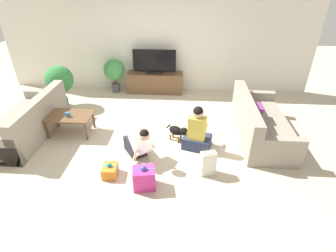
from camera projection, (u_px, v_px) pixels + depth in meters
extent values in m
plane|color=beige|center=(143.00, 137.00, 5.45)|extent=(16.00, 16.00, 0.00)
cube|color=white|center=(156.00, 43.00, 7.03)|extent=(8.40, 0.06, 2.60)
cube|color=gray|center=(26.00, 126.00, 5.44)|extent=(0.93, 2.10, 0.40)
cube|color=gray|center=(38.00, 109.00, 5.21)|extent=(0.20, 2.10, 0.42)
cube|color=gray|center=(47.00, 102.00, 6.22)|extent=(0.93, 0.16, 0.58)
cube|color=#288E6B|center=(29.00, 111.00, 5.25)|extent=(0.18, 0.34, 0.32)
cube|color=gray|center=(262.00, 128.00, 5.39)|extent=(0.93, 2.10, 0.40)
cube|color=gray|center=(247.00, 109.00, 5.20)|extent=(0.20, 2.10, 0.42)
cube|color=gray|center=(276.00, 152.00, 4.52)|extent=(0.93, 0.16, 0.58)
cube|color=gray|center=(253.00, 103.00, 6.17)|extent=(0.93, 0.16, 0.58)
cube|color=#9E4293|center=(257.00, 112.00, 5.22)|extent=(0.18, 0.34, 0.32)
cube|color=brown|center=(69.00, 116.00, 5.39)|extent=(0.93, 0.60, 0.03)
cylinder|color=brown|center=(47.00, 130.00, 5.32)|extent=(0.04, 0.04, 0.40)
cylinder|color=brown|center=(86.00, 131.00, 5.27)|extent=(0.04, 0.04, 0.40)
cylinder|color=brown|center=(57.00, 118.00, 5.73)|extent=(0.04, 0.04, 0.40)
cylinder|color=brown|center=(94.00, 120.00, 5.68)|extent=(0.04, 0.04, 0.40)
cube|color=brown|center=(155.00, 83.00, 7.31)|extent=(1.53, 0.42, 0.56)
cube|color=black|center=(155.00, 72.00, 7.16)|extent=(0.40, 0.20, 0.05)
cube|color=black|center=(154.00, 61.00, 6.99)|extent=(1.16, 0.03, 0.59)
cylinder|color=#336B84|center=(64.00, 101.00, 6.67)|extent=(0.21, 0.21, 0.21)
cylinder|color=brown|center=(63.00, 94.00, 6.57)|extent=(0.04, 0.04, 0.20)
sphere|color=#337F3D|center=(59.00, 79.00, 6.37)|extent=(0.67, 0.67, 0.67)
cylinder|color=#4C4C51|center=(116.00, 88.00, 7.42)|extent=(0.22, 0.22, 0.24)
cylinder|color=brown|center=(115.00, 81.00, 7.31)|extent=(0.04, 0.04, 0.17)
sphere|color=#3D8E47|center=(114.00, 70.00, 7.15)|extent=(0.56, 0.56, 0.56)
cube|color=#23232D|center=(135.00, 146.00, 4.94)|extent=(0.49, 0.53, 0.28)
cube|color=white|center=(141.00, 140.00, 4.59)|extent=(0.53, 0.58, 0.45)
sphere|color=beige|center=(144.00, 136.00, 4.36)|extent=(0.18, 0.18, 0.18)
sphere|color=black|center=(144.00, 134.00, 4.34)|extent=(0.16, 0.16, 0.16)
cylinder|color=beige|center=(136.00, 154.00, 4.54)|extent=(0.20, 0.25, 0.39)
cylinder|color=beige|center=(151.00, 149.00, 4.67)|extent=(0.20, 0.25, 0.39)
cube|color=#283351|center=(197.00, 142.00, 5.10)|extent=(0.61, 0.52, 0.24)
cube|color=gold|center=(197.00, 128.00, 4.87)|extent=(0.36, 0.28, 0.45)
sphere|color=beige|center=(198.00, 113.00, 4.72)|extent=(0.20, 0.20, 0.20)
sphere|color=black|center=(198.00, 111.00, 4.69)|extent=(0.18, 0.18, 0.18)
cylinder|color=beige|center=(206.00, 127.00, 5.04)|extent=(0.12, 0.27, 0.06)
cylinder|color=beige|center=(193.00, 125.00, 5.11)|extent=(0.12, 0.27, 0.06)
ellipsoid|color=black|center=(176.00, 130.00, 5.25)|extent=(0.34, 0.30, 0.19)
sphere|color=black|center=(184.00, 131.00, 5.14)|extent=(0.16, 0.16, 0.16)
sphere|color=olive|center=(186.00, 133.00, 5.11)|extent=(0.07, 0.07, 0.07)
cylinder|color=black|center=(168.00, 126.00, 5.32)|extent=(0.11, 0.08, 0.12)
cylinder|color=olive|center=(178.00, 140.00, 5.25)|extent=(0.04, 0.04, 0.13)
cylinder|color=olive|center=(181.00, 137.00, 5.33)|extent=(0.04, 0.04, 0.13)
cylinder|color=olive|center=(170.00, 137.00, 5.35)|extent=(0.04, 0.04, 0.13)
cylinder|color=olive|center=(173.00, 134.00, 5.42)|extent=(0.04, 0.04, 0.13)
cube|color=orange|center=(110.00, 171.00, 4.40)|extent=(0.25, 0.31, 0.19)
cube|color=teal|center=(110.00, 171.00, 4.40)|extent=(0.24, 0.04, 0.19)
sphere|color=teal|center=(109.00, 165.00, 4.34)|extent=(0.08, 0.08, 0.08)
cube|color=#CC3389|center=(144.00, 178.00, 4.13)|extent=(0.39, 0.32, 0.35)
cube|color=#3D51BC|center=(144.00, 178.00, 4.13)|extent=(0.35, 0.09, 0.35)
sphere|color=#3D51BC|center=(144.00, 168.00, 4.02)|extent=(0.09, 0.09, 0.09)
cube|color=white|center=(208.00, 163.00, 4.38)|extent=(0.28, 0.20, 0.44)
torus|color=#4C3823|center=(209.00, 152.00, 4.25)|extent=(0.20, 0.20, 0.01)
cylinder|color=#386BAD|center=(67.00, 114.00, 5.30)|extent=(0.08, 0.08, 0.09)
torus|color=#386BAD|center=(70.00, 114.00, 5.30)|extent=(0.06, 0.01, 0.06)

